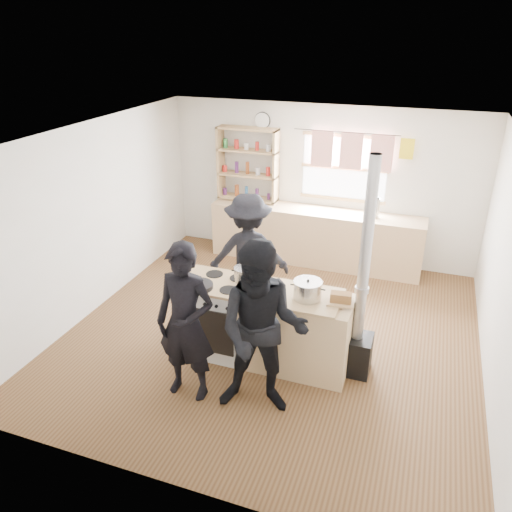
% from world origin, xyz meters
% --- Properties ---
extents(ground, '(5.00, 5.00, 0.01)m').
position_xyz_m(ground, '(0.00, 0.00, -0.01)').
color(ground, brown).
rests_on(ground, ground).
extents(back_counter, '(3.40, 0.55, 0.90)m').
position_xyz_m(back_counter, '(0.00, 2.22, 0.45)').
color(back_counter, tan).
rests_on(back_counter, ground).
extents(shelving_unit, '(1.00, 0.28, 1.20)m').
position_xyz_m(shelving_unit, '(-1.20, 2.34, 1.51)').
color(shelving_unit, tan).
rests_on(shelving_unit, back_counter).
extents(thermos, '(0.10, 0.10, 0.30)m').
position_xyz_m(thermos, '(0.92, 2.22, 1.05)').
color(thermos, silver).
rests_on(thermos, back_counter).
extents(cooking_island, '(1.97, 0.64, 0.93)m').
position_xyz_m(cooking_island, '(0.14, -0.55, 0.47)').
color(cooking_island, white).
rests_on(cooking_island, ground).
extents(skillet_greens, '(0.42, 0.42, 0.05)m').
position_xyz_m(skillet_greens, '(-0.63, -0.76, 0.96)').
color(skillet_greens, black).
rests_on(skillet_greens, cooking_island).
extents(roast_tray, '(0.39, 0.33, 0.07)m').
position_xyz_m(roast_tray, '(0.05, -0.61, 0.97)').
color(roast_tray, silver).
rests_on(roast_tray, cooking_island).
extents(stockpot_stove, '(0.23, 0.23, 0.19)m').
position_xyz_m(stockpot_stove, '(-0.22, -0.43, 1.01)').
color(stockpot_stove, '#B3B3B6').
rests_on(stockpot_stove, cooking_island).
extents(stockpot_counter, '(0.31, 0.31, 0.23)m').
position_xyz_m(stockpot_counter, '(0.56, -0.58, 1.03)').
color(stockpot_counter, '#BABABD').
rests_on(stockpot_counter, cooking_island).
extents(bread_board, '(0.30, 0.23, 0.12)m').
position_xyz_m(bread_board, '(0.92, -0.56, 0.98)').
color(bread_board, tan).
rests_on(bread_board, cooking_island).
extents(flue_heater, '(0.35, 0.35, 2.50)m').
position_xyz_m(flue_heater, '(1.11, -0.41, 0.66)').
color(flue_heater, black).
rests_on(flue_heater, ground).
extents(person_near_left, '(0.63, 0.42, 1.73)m').
position_xyz_m(person_near_left, '(-0.49, -1.36, 0.86)').
color(person_near_left, black).
rests_on(person_near_left, ground).
extents(person_near_right, '(1.02, 0.86, 1.85)m').
position_xyz_m(person_near_right, '(0.31, -1.32, 0.92)').
color(person_near_right, black).
rests_on(person_near_right, ground).
extents(person_far, '(1.21, 0.93, 1.66)m').
position_xyz_m(person_far, '(-0.50, 0.47, 0.83)').
color(person_far, black).
rests_on(person_far, ground).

